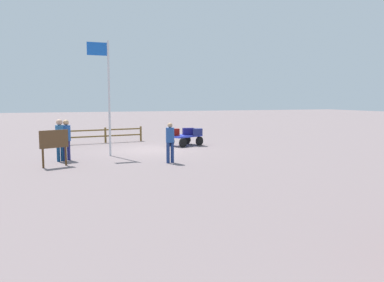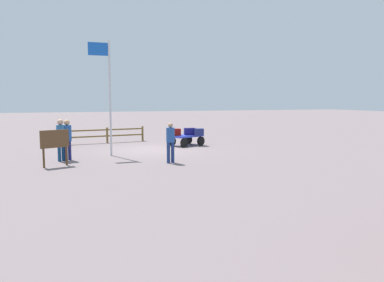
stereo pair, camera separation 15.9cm
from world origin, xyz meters
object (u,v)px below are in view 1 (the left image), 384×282
object	(u,v)px
worker_trailing	(66,136)
worker_supervisor	(60,136)
suitcase_navy	(175,132)
suitcase_maroon	(188,131)
worker_lead	(170,139)
flagpole	(106,88)
signboard	(54,142)
suitcase_grey	(198,132)
luggage_cart	(185,138)

from	to	relation	value
worker_trailing	worker_supervisor	world-z (taller)	worker_supervisor
suitcase_navy	suitcase_maroon	distance (m)	0.80
worker_lead	flagpole	size ratio (longest dim) A/B	0.32
worker_trailing	flagpole	world-z (taller)	flagpole
worker_supervisor	flagpole	world-z (taller)	flagpole
suitcase_maroon	signboard	world-z (taller)	signboard
suitcase_grey	signboard	size ratio (longest dim) A/B	0.42
suitcase_navy	worker_trailing	distance (m)	6.73
suitcase_grey	signboard	world-z (taller)	signboard
suitcase_grey	worker_lead	world-z (taller)	worker_lead
suitcase_grey	worker_trailing	xyz separation A→B (m)	(7.14, 3.00, 0.25)
suitcase_grey	worker_supervisor	size ratio (longest dim) A/B	0.34
suitcase_maroon	worker_lead	xyz separation A→B (m)	(2.68, 5.41, 0.18)
suitcase_grey	signboard	xyz separation A→B (m)	(7.65, 4.45, 0.18)
luggage_cart	worker_lead	size ratio (longest dim) A/B	1.26
worker_trailing	signboard	xyz separation A→B (m)	(0.51, 1.44, -0.07)
flagpole	luggage_cart	bearing A→B (deg)	-151.32
signboard	worker_trailing	bearing A→B (deg)	-109.37
worker_supervisor	signboard	world-z (taller)	worker_supervisor
suitcase_grey	flagpole	world-z (taller)	flagpole
luggage_cart	suitcase_grey	size ratio (longest dim) A/B	3.46
worker_trailing	signboard	distance (m)	1.53
suitcase_grey	worker_lead	bearing A→B (deg)	58.57
flagpole	signboard	distance (m)	3.91
signboard	luggage_cart	bearing A→B (deg)	-145.68
worker_trailing	flagpole	distance (m)	2.91
worker_supervisor	signboard	bearing A→B (deg)	79.93
suitcase_navy	worker_supervisor	bearing A→B (deg)	28.46
worker_supervisor	signboard	distance (m)	1.36
suitcase_navy	luggage_cart	bearing A→B (deg)	-170.36
luggage_cart	worker_supervisor	xyz separation A→B (m)	(6.77, 3.44, 0.63)
worker_supervisor	suitcase_grey	bearing A→B (deg)	-157.25
worker_supervisor	signboard	size ratio (longest dim) A/B	1.25
worker_trailing	suitcase_navy	bearing A→B (deg)	-151.23
luggage_cart	suitcase_grey	bearing A→B (deg)	152.39
luggage_cart	flagpole	xyz separation A→B (m)	(4.65, 2.54, 2.72)
suitcase_grey	suitcase_navy	bearing A→B (deg)	-10.65
suitcase_navy	flagpole	world-z (taller)	flagpole
worker_trailing	signboard	world-z (taller)	worker_trailing
flagpole	signboard	bearing A→B (deg)	43.55
suitcase_navy	flagpole	distance (m)	5.28
luggage_cart	signboard	world-z (taller)	signboard
suitcase_grey	worker_lead	size ratio (longest dim) A/B	0.36
worker_lead	worker_supervisor	bearing A→B (deg)	-25.14
suitcase_grey	worker_trailing	world-z (taller)	worker_trailing
suitcase_grey	worker_lead	xyz separation A→B (m)	(3.13, 5.12, 0.19)
suitcase_maroon	worker_supervisor	size ratio (longest dim) A/B	0.36
suitcase_maroon	worker_lead	world-z (taller)	worker_lead
suitcase_grey	worker_lead	distance (m)	6.00
suitcase_navy	signboard	size ratio (longest dim) A/B	0.39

